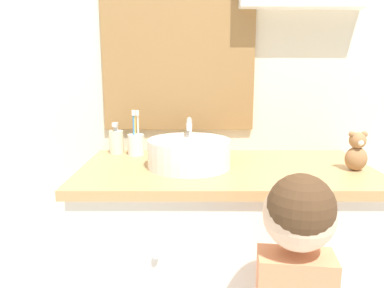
{
  "coord_description": "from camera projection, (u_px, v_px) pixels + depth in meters",
  "views": [
    {
      "loc": [
        -0.13,
        -1.1,
        1.19
      ],
      "look_at": [
        -0.13,
        0.26,
        0.91
      ],
      "focal_mm": 35.0,
      "sensor_mm": 36.0,
      "label": 1
    }
  ],
  "objects": [
    {
      "name": "wall_back",
      "position": [
        224.0,
        43.0,
        1.67
      ],
      "size": [
        3.2,
        0.18,
        2.5
      ],
      "color": "beige",
      "rests_on": "ground_plane"
    },
    {
      "name": "vanity_counter",
      "position": [
        223.0,
        261.0,
        1.54
      ],
      "size": [
        1.12,
        0.59,
        0.81
      ],
      "color": "silver",
      "rests_on": "ground_plane"
    },
    {
      "name": "sink_basin",
      "position": [
        188.0,
        152.0,
        1.44
      ],
      "size": [
        0.32,
        0.37,
        0.17
      ],
      "color": "white",
      "rests_on": "vanity_counter"
    },
    {
      "name": "toothbrush_holder",
      "position": [
        134.0,
        143.0,
        1.64
      ],
      "size": [
        0.07,
        0.07,
        0.2
      ],
      "color": "silver",
      "rests_on": "vanity_counter"
    },
    {
      "name": "soap_dispenser",
      "position": [
        115.0,
        141.0,
        1.66
      ],
      "size": [
        0.06,
        0.06,
        0.14
      ],
      "color": "beige",
      "rests_on": "vanity_counter"
    },
    {
      "name": "teddy_bear",
      "position": [
        355.0,
        152.0,
        1.39
      ],
      "size": [
        0.08,
        0.07,
        0.15
      ],
      "color": "#9E7047",
      "rests_on": "vanity_counter"
    }
  ]
}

